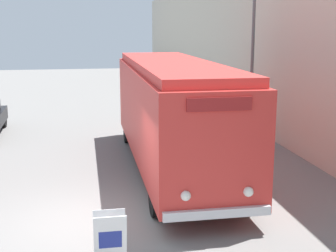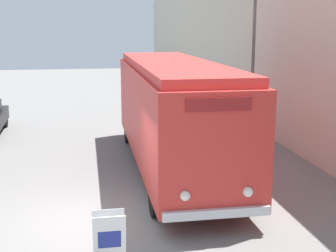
{
  "view_description": "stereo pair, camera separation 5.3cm",
  "coord_description": "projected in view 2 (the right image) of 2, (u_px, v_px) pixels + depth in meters",
  "views": [
    {
      "loc": [
        0.04,
        -10.37,
        4.47
      ],
      "look_at": [
        2.11,
        1.18,
        1.95
      ],
      "focal_mm": 50.0,
      "sensor_mm": 36.0,
      "label": 1
    },
    {
      "loc": [
        0.09,
        -10.38,
        4.47
      ],
      "look_at": [
        2.11,
        1.18,
        1.95
      ],
      "focal_mm": 50.0,
      "sensor_mm": 36.0,
      "label": 2
    }
  ],
  "objects": [
    {
      "name": "ground_plane",
      "position": [
        88.0,
        221.0,
        10.92
      ],
      "size": [
        80.0,
        80.0,
        0.0
      ],
      "primitive_type": "plane",
      "color": "slate"
    },
    {
      "name": "building_wall_right",
      "position": [
        252.0,
        48.0,
        21.07
      ],
      "size": [
        0.3,
        60.0,
        7.0
      ],
      "color": "beige",
      "rests_on": "ground_plane"
    },
    {
      "name": "vintage_bus",
      "position": [
        173.0,
        110.0,
        14.54
      ],
      "size": [
        2.48,
        10.27,
        3.41
      ],
      "color": "black",
      "rests_on": "ground_plane"
    },
    {
      "name": "sign_board",
      "position": [
        109.0,
        239.0,
        8.88
      ],
      "size": [
        0.62,
        0.39,
        1.03
      ],
      "color": "gray",
      "rests_on": "ground_plane"
    },
    {
      "name": "streetlamp",
      "position": [
        254.0,
        33.0,
        17.25
      ],
      "size": [
        0.36,
        0.36,
        6.48
      ],
      "color": "#595E60",
      "rests_on": "ground_plane"
    }
  ]
}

